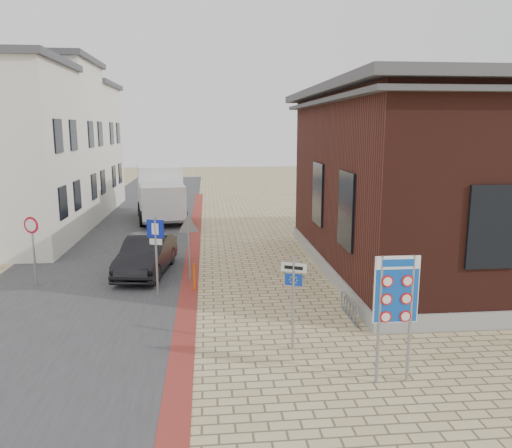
{
  "coord_description": "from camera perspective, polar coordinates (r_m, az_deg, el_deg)",
  "views": [
    {
      "loc": [
        -1.32,
        -10.96,
        5.29
      ],
      "look_at": [
        0.25,
        5.12,
        2.2
      ],
      "focal_mm": 35.0,
      "sensor_mm": 36.0,
      "label": 1
    }
  ],
  "objects": [
    {
      "name": "essen_sign",
      "position": [
        12.04,
        4.31,
        -7.46
      ],
      "size": [
        0.58,
        0.29,
        2.31
      ],
      "rotation": [
        0.0,
        0.0,
        -0.43
      ],
      "color": "gray",
      "rests_on": "ground"
    },
    {
      "name": "road_strip",
      "position": [
        26.81,
        -14.45,
        -0.87
      ],
      "size": [
        7.0,
        60.0,
        0.02
      ],
      "primitive_type": "cube",
      "color": "#38383A",
      "rests_on": "ground"
    },
    {
      "name": "curb_strip",
      "position": [
        21.62,
        -7.24,
        -3.38
      ],
      "size": [
        0.6,
        40.0,
        0.02
      ],
      "primitive_type": "cube",
      "color": "maroon",
      "rests_on": "ground"
    },
    {
      "name": "yield_sign",
      "position": [
        17.33,
        -7.73,
        -0.92
      ],
      "size": [
        0.84,
        0.17,
        2.36
      ],
      "rotation": [
        0.0,
        0.0,
        0.13
      ],
      "color": "gray",
      "rests_on": "ground"
    },
    {
      "name": "ground",
      "position": [
        12.24,
        1.19,
        -14.79
      ],
      "size": [
        120.0,
        120.0,
        0.0
      ],
      "primitive_type": "plane",
      "color": "tan",
      "rests_on": "ground"
    },
    {
      "name": "parking_sign",
      "position": [
        15.94,
        -11.37,
        -2.14
      ],
      "size": [
        0.55,
        0.23,
        2.59
      ],
      "rotation": [
        0.0,
        0.0,
        -0.35
      ],
      "color": "gray",
      "rests_on": "ground"
    },
    {
      "name": "townhouse_mid",
      "position": [
        30.54,
        -24.35,
        8.53
      ],
      "size": [
        7.4,
        6.4,
        9.1
      ],
      "color": "silver",
      "rests_on": "ground"
    },
    {
      "name": "box_truck",
      "position": [
        29.76,
        -10.87,
        3.57
      ],
      "size": [
        3.27,
        6.33,
        3.16
      ],
      "rotation": [
        0.0,
        0.0,
        0.15
      ],
      "color": "slate",
      "rests_on": "ground"
    },
    {
      "name": "speed_sign",
      "position": [
        18.37,
        -24.15,
        -1.67
      ],
      "size": [
        0.53,
        0.25,
        2.41
      ],
      "rotation": [
        0.0,
        0.0,
        -0.41
      ],
      "color": "gray",
      "rests_on": "ground"
    },
    {
      "name": "brick_building",
      "position": [
        20.78,
        24.28,
        4.89
      ],
      "size": [
        13.0,
        13.0,
        6.8
      ],
      "color": "gray",
      "rests_on": "ground"
    },
    {
      "name": "bike_rack",
      "position": [
        14.63,
        10.66,
        -9.46
      ],
      "size": [
        0.08,
        1.8,
        0.6
      ],
      "color": "slate",
      "rests_on": "ground"
    },
    {
      "name": "border_sign",
      "position": [
        10.72,
        15.73,
        -7.55
      ],
      "size": [
        0.94,
        0.07,
        2.76
      ],
      "rotation": [
        0.0,
        0.0,
        -0.0
      ],
      "color": "gray",
      "rests_on": "ground"
    },
    {
      "name": "bollard",
      "position": [
        16.68,
        -7.04,
        -6.08
      ],
      "size": [
        0.09,
        0.09,
        0.93
      ],
      "primitive_type": "cylinder",
      "rotation": [
        0.0,
        0.0,
        0.02
      ],
      "color": "#DE540B",
      "rests_on": "ground"
    },
    {
      "name": "townhouse_far",
      "position": [
        36.29,
        -21.29,
        8.33
      ],
      "size": [
        7.4,
        6.4,
        8.3
      ],
      "color": "silver",
      "rests_on": "ground"
    },
    {
      "name": "sedan",
      "position": [
        18.9,
        -12.41,
        -3.49
      ],
      "size": [
        2.04,
        4.4,
        1.4
      ],
      "primitive_type": "imported",
      "rotation": [
        0.0,
        0.0,
        -0.14
      ],
      "color": "black",
      "rests_on": "ground"
    }
  ]
}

